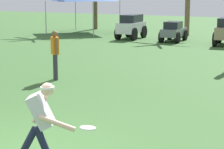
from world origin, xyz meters
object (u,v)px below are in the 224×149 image
Objects in this scene: frisbee_in_flight at (88,128)px; parked_car_slot_b at (173,31)px; teammate_midfield at (55,50)px; parked_car_slot_a at (131,26)px; frisbee_thrower at (41,121)px.

frisbee_in_flight is 18.19m from parked_car_slot_b.
frisbee_in_flight is 7.44m from teammate_midfield.
frisbee_in_flight is 0.13× the size of parked_car_slot_a.
parked_car_slot_a is (-6.87, 17.74, -0.05)m from frisbee_thrower.
teammate_midfield is at bearing -88.39° from parked_car_slot_b.
teammate_midfield is (-3.91, 5.92, 0.15)m from frisbee_thrower.
frisbee_thrower reaches higher than parked_car_slot_b.
frisbee_thrower is 0.63× the size of parked_car_slot_b.
frisbee_thrower reaches higher than frisbee_in_flight.
teammate_midfield is (-4.68, 5.78, 0.18)m from frisbee_in_flight.
parked_car_slot_a is at bearing 104.06° from teammate_midfield.
parked_car_slot_b is at bearing 91.61° from teammate_midfield.
parked_car_slot_a reaches higher than frisbee_in_flight.
parked_car_slot_a is at bearing 177.75° from parked_car_slot_b.
frisbee_thrower is at bearing -169.31° from frisbee_in_flight.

